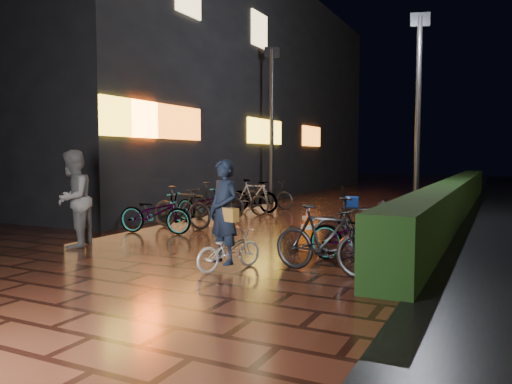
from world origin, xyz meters
The scene contains 11 objects.
ground centered at (0.00, 0.00, 0.00)m, with size 80.00×80.00×0.00m, color #381911.
hedge centered at (3.30, 8.00, 0.50)m, with size 0.70×20.00×1.00m, color black.
bystander_person centered at (-2.62, -1.11, 0.91)m, with size 0.88×0.69×1.81m, color #5F5F61.
storefront_block centered at (-9.50, 11.50, 4.50)m, with size 12.09×22.00×9.00m.
lamp_post_hedge centered at (2.32, 6.89, 3.12)m, with size 0.54×0.24×5.68m.
lamp_post_sf centered at (-2.94, 8.45, 3.05)m, with size 0.51×0.30×5.54m.
cyclist centered at (0.88, -1.50, 0.61)m, with size 0.82×1.22×1.65m.
traffic_barrier centered at (1.14, 1.26, 0.34)m, with size 0.90×1.65×0.67m.
cart_assembly centered at (1.07, 4.55, 0.48)m, with size 0.59×0.63×0.94m.
parked_bikes_storefront centered at (-2.25, 3.73, 0.47)m, with size 1.93×6.51×0.99m.
parked_bikes_hedge centered at (2.39, -0.24, 0.48)m, with size 2.00×2.23×0.99m.
Camera 1 is at (4.52, -7.86, 1.70)m, focal length 35.00 mm.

